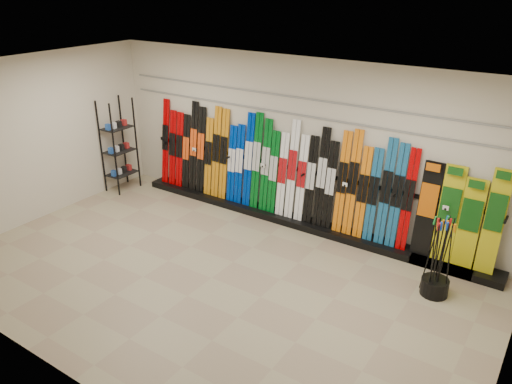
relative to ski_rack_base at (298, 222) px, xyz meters
The scene contains 12 objects.
floor 2.29m from the ski_rack_base, 95.64° to the right, with size 8.00×8.00×0.00m, color #9E886D.
back_wall 1.47m from the ski_rack_base, 135.64° to the left, with size 8.00×8.00×0.00m, color beige.
left_wall 5.01m from the ski_rack_base, 151.65° to the right, with size 5.00×5.00×0.00m, color beige.
ceiling 3.73m from the ski_rack_base, 95.64° to the right, with size 8.00×8.00×0.00m, color silver.
ski_rack_base is the anchor object (origin of this frame).
skis 1.12m from the ski_rack_base, behind, with size 5.37×0.26×1.82m.
snowboards 2.82m from the ski_rack_base, ahead, with size 1.25×0.25×1.60m.
accessory_rack 4.12m from the ski_rack_base, behind, with size 0.40×0.60×1.95m, color black.
pole_bin 2.82m from the ski_rack_base, 17.00° to the right, with size 0.39×0.39×0.25m, color black.
ski_poles 2.87m from the ski_rack_base, 17.23° to the right, with size 0.39×0.41×1.18m.
slatwall_rail_0 1.96m from the ski_rack_base, 138.37° to the left, with size 7.60×0.02×0.03m, color gray.
slatwall_rail_1 2.26m from the ski_rack_base, 138.37° to the left, with size 7.60×0.02×0.03m, color gray.
Camera 1 is at (4.13, -4.96, 4.22)m, focal length 35.00 mm.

